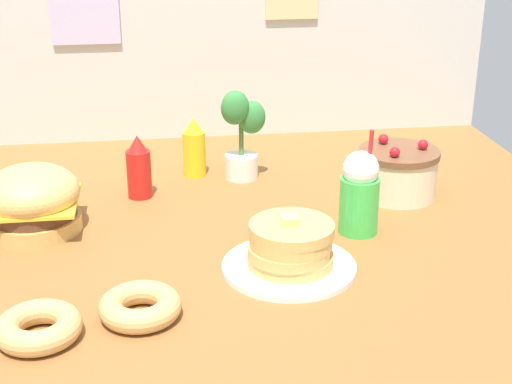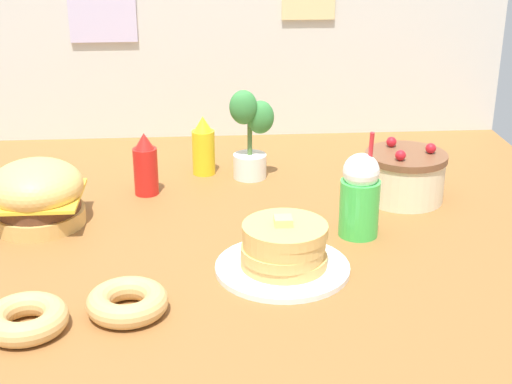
# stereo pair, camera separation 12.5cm
# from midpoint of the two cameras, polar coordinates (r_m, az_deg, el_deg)

# --- Properties ---
(ground_plane) EXTENTS (2.13, 1.94, 0.02)m
(ground_plane) POSITION_cam_midpoint_polar(r_m,az_deg,el_deg) (1.90, -0.85, -4.76)
(ground_plane) COLOR brown
(back_wall) EXTENTS (2.13, 0.04, 0.84)m
(back_wall) POSITION_cam_midpoint_polar(r_m,az_deg,el_deg) (2.70, -2.18, 12.93)
(back_wall) COLOR beige
(back_wall) RESTS_ON ground_plane
(burger) EXTENTS (0.25, 0.25, 0.18)m
(burger) POSITION_cam_midpoint_polar(r_m,az_deg,el_deg) (2.08, -14.74, -0.21)
(burger) COLOR #DBA859
(burger) RESTS_ON ground_plane
(pancake_stack) EXTENTS (0.32, 0.32, 0.14)m
(pancake_stack) POSITION_cam_midpoint_polar(r_m,az_deg,el_deg) (1.78, 4.12, -4.56)
(pancake_stack) COLOR white
(pancake_stack) RESTS_ON ground_plane
(layer_cake) EXTENTS (0.24, 0.24, 0.17)m
(layer_cake) POSITION_cam_midpoint_polar(r_m,az_deg,el_deg) (2.24, 12.85, 1.20)
(layer_cake) COLOR beige
(layer_cake) RESTS_ON ground_plane
(ketchup_bottle) EXTENTS (0.07, 0.07, 0.19)m
(ketchup_bottle) POSITION_cam_midpoint_polar(r_m,az_deg,el_deg) (2.23, -6.85, 1.97)
(ketchup_bottle) COLOR red
(ketchup_bottle) RESTS_ON ground_plane
(mustard_bottle) EXTENTS (0.07, 0.07, 0.19)m
(mustard_bottle) POSITION_cam_midpoint_polar(r_m,az_deg,el_deg) (2.38, -2.53, 3.41)
(mustard_bottle) COLOR yellow
(mustard_bottle) RESTS_ON ground_plane
(cream_soda_cup) EXTENTS (0.10, 0.10, 0.29)m
(cream_soda_cup) POSITION_cam_midpoint_polar(r_m,az_deg,el_deg) (1.97, 9.74, -0.29)
(cream_soda_cup) COLOR green
(cream_soda_cup) RESTS_ON ground_plane
(donut_pink_glaze) EXTENTS (0.18, 0.18, 0.05)m
(donut_pink_glaze) POSITION_cam_midpoint_polar(r_m,az_deg,el_deg) (1.62, -15.06, -9.32)
(donut_pink_glaze) COLOR tan
(donut_pink_glaze) RESTS_ON ground_plane
(donut_chocolate) EXTENTS (0.18, 0.18, 0.05)m
(donut_chocolate) POSITION_cam_midpoint_polar(r_m,az_deg,el_deg) (1.63, -7.62, -8.31)
(donut_chocolate) COLOR tan
(donut_chocolate) RESTS_ON ground_plane
(potted_plant) EXTENTS (0.14, 0.11, 0.29)m
(potted_plant) POSITION_cam_midpoint_polar(r_m,az_deg,el_deg) (2.32, 1.03, 4.69)
(potted_plant) COLOR white
(potted_plant) RESTS_ON ground_plane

